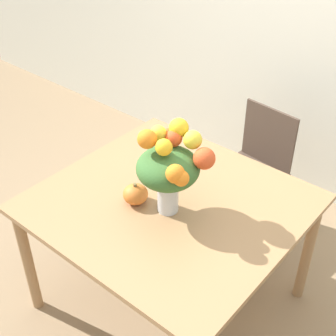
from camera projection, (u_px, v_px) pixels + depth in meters
The scene contains 6 objects.
ground_plane at pixel (170, 299), 2.82m from camera, with size 12.00×12.00×0.00m, color #8E7556.
wall_back at pixel (322, 14), 3.00m from camera, with size 8.00×0.06×2.70m.
dining_table at pixel (170, 214), 2.43m from camera, with size 1.27×1.19×0.77m.
flower_vase at pixel (170, 166), 2.17m from camera, with size 0.35×0.30×0.46m.
pumpkin at pixel (136, 194), 2.34m from camera, with size 0.13×0.13×0.12m.
dining_chair_near_window at pixel (253, 169), 3.15m from camera, with size 0.46×0.46×0.86m.
Camera 1 is at (1.18, -1.42, 2.28)m, focal length 50.00 mm.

